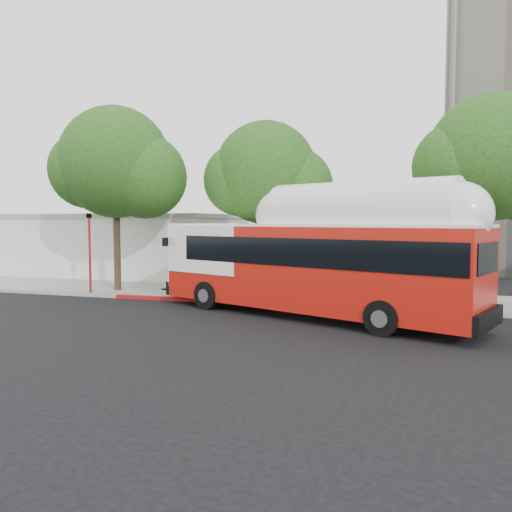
{
  "coord_description": "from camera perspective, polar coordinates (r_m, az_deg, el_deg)",
  "views": [
    {
      "loc": [
        5.63,
        -17.5,
        3.78
      ],
      "look_at": [
        -0.58,
        3.0,
        2.28
      ],
      "focal_mm": 35.0,
      "sensor_mm": 36.0,
      "label": 1
    }
  ],
  "objects": [
    {
      "name": "street_tree_mid",
      "position": [
        24.46,
        2.07,
        8.98
      ],
      "size": [
        5.75,
        5.0,
        8.62
      ],
      "color": "#2D2116",
      "rests_on": "ground"
    },
    {
      "name": "sidewalk",
      "position": [
        24.93,
        3.62,
        -4.56
      ],
      "size": [
        60.0,
        5.0,
        0.15
      ],
      "primitive_type": "cube",
      "color": "gray",
      "rests_on": "ground"
    },
    {
      "name": "signal_pole",
      "position": [
        26.58,
        -18.47,
        0.27
      ],
      "size": [
        0.12,
        0.4,
        4.18
      ],
      "color": "#AC1219",
      "rests_on": "ground"
    },
    {
      "name": "red_curb_segment",
      "position": [
        23.37,
        -5.07,
        -5.13
      ],
      "size": [
        10.0,
        0.32,
        0.16
      ],
      "primitive_type": "cube",
      "color": "#9D1112",
      "rests_on": "ground"
    },
    {
      "name": "curb_strip",
      "position": [
        22.44,
        2.09,
        -5.51
      ],
      "size": [
        60.0,
        0.3,
        0.15
      ],
      "primitive_type": "cube",
      "color": "gray",
      "rests_on": "ground"
    },
    {
      "name": "ground",
      "position": [
        18.77,
        -0.97,
        -7.62
      ],
      "size": [
        120.0,
        120.0,
        0.0
      ],
      "primitive_type": "plane",
      "color": "black",
      "rests_on": "ground"
    },
    {
      "name": "street_tree_left",
      "position": [
        27.21,
        -14.84,
        9.83
      ],
      "size": [
        6.67,
        5.8,
        9.74
      ],
      "color": "#2D2116",
      "rests_on": "ground"
    },
    {
      "name": "low_commercial_bldg",
      "position": [
        37.15,
        -15.07,
        1.35
      ],
      "size": [
        16.2,
        10.2,
        4.25
      ],
      "color": "silver",
      "rests_on": "ground"
    },
    {
      "name": "transit_bus",
      "position": [
        19.69,
        6.22,
        -1.31
      ],
      "size": [
        14.11,
        7.58,
        4.2
      ],
      "rotation": [
        0.0,
        0.0,
        -0.38
      ],
      "color": "#AF150C",
      "rests_on": "ground"
    },
    {
      "name": "street_tree_right",
      "position": [
        23.8,
        26.35,
        9.56
      ],
      "size": [
        6.21,
        5.4,
        9.18
      ],
      "color": "#2D2116",
      "rests_on": "ground"
    }
  ]
}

